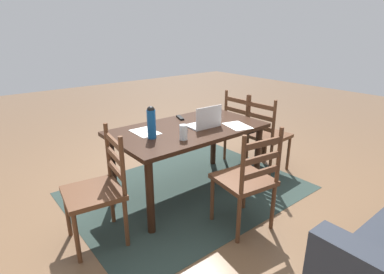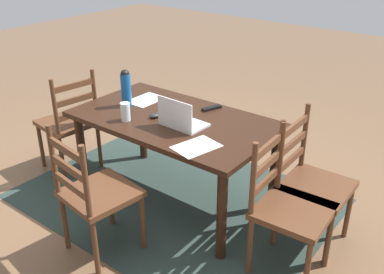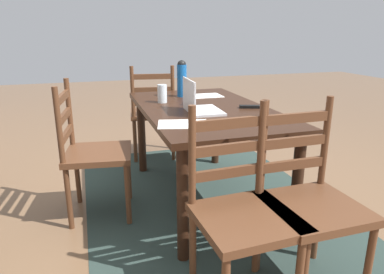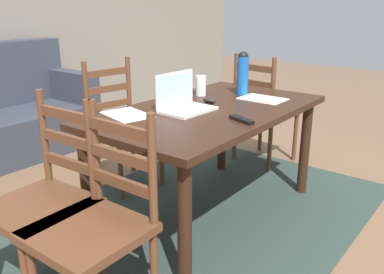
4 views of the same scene
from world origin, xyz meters
name	(u,v)px [view 3 (image 3 of 4)]	position (x,y,z in m)	size (l,w,h in m)	color
ground_plane	(203,198)	(0.00, 0.00, 0.00)	(14.00, 14.00, 0.00)	brown
area_rug	(203,197)	(0.00, 0.00, 0.00)	(2.41, 1.78, 0.01)	#283833
dining_table	(204,119)	(0.00, 0.00, 0.64)	(1.55, 0.88, 0.73)	black
chair_left_near	(309,202)	(-1.06, -0.18, 0.46)	(0.45, 0.45, 0.95)	#56331E
chair_far_head	(92,152)	(0.01, 0.81, 0.46)	(0.50, 0.50, 0.95)	#56331E
chair_left_far	(242,213)	(-1.06, 0.18, 0.46)	(0.46, 0.46, 0.95)	#56331E
chair_right_far	(153,113)	(1.06, 0.18, 0.46)	(0.50, 0.50, 0.95)	#56331E
laptop	(198,104)	(-0.14, 0.10, 0.79)	(0.33, 0.24, 0.23)	silver
water_bottle	(182,78)	(0.46, 0.04, 0.89)	(0.08, 0.08, 0.30)	#145199
drinking_glass	(162,94)	(0.25, 0.26, 0.80)	(0.07, 0.07, 0.14)	silver
computer_mouse	(189,102)	(0.12, 0.08, 0.75)	(0.06, 0.10, 0.03)	black
tv_remote	(251,107)	(-0.13, -0.31, 0.74)	(0.04, 0.17, 0.02)	black
paper_stack_left	(204,96)	(0.42, -0.14, 0.73)	(0.21, 0.30, 0.00)	white
paper_stack_right	(183,124)	(-0.43, 0.28, 0.73)	(0.21, 0.30, 0.00)	white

